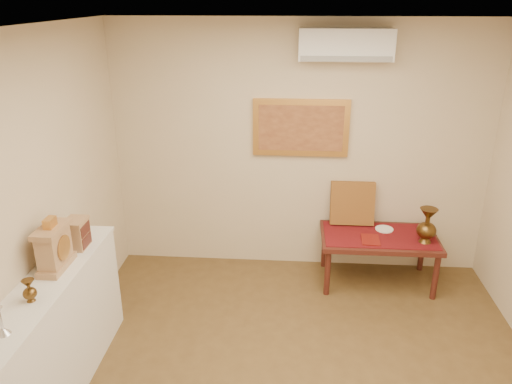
# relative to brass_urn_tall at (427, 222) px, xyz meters

# --- Properties ---
(ceiling) EXTENTS (4.50, 4.50, 0.00)m
(ceiling) POSITION_rel_brass_urn_tall_xyz_m (-1.29, -1.76, 1.92)
(ceiling) COLOR silver
(ceiling) RESTS_ON ground
(wall_back) EXTENTS (4.00, 0.02, 2.70)m
(wall_back) POSITION_rel_brass_urn_tall_xyz_m (-1.29, 0.49, 0.57)
(wall_back) COLOR beige
(wall_back) RESTS_ON ground
(wall_left) EXTENTS (0.02, 4.50, 2.70)m
(wall_left) POSITION_rel_brass_urn_tall_xyz_m (-3.29, -1.76, 0.57)
(wall_left) COLOR beige
(wall_left) RESTS_ON ground
(candlestick) EXTENTS (0.09, 0.09, 0.19)m
(candlestick) POSITION_rel_brass_urn_tall_xyz_m (-3.08, -2.27, 0.29)
(candlestick) COLOR silver
(candlestick) RESTS_ON display_ledge
(brass_urn_small) EXTENTS (0.09, 0.09, 0.21)m
(brass_urn_small) POSITION_rel_brass_urn_tall_xyz_m (-3.09, -1.92, 0.30)
(brass_urn_small) COLOR brown
(brass_urn_small) RESTS_ON display_ledge
(table_cloth) EXTENTS (1.14, 0.59, 0.01)m
(table_cloth) POSITION_rel_brass_urn_tall_xyz_m (-0.44, 0.12, -0.23)
(table_cloth) COLOR maroon
(table_cloth) RESTS_ON low_table
(brass_urn_tall) EXTENTS (0.20, 0.20, 0.44)m
(brass_urn_tall) POSITION_rel_brass_urn_tall_xyz_m (0.00, 0.00, 0.00)
(brass_urn_tall) COLOR brown
(brass_urn_tall) RESTS_ON table_cloth
(plate) EXTENTS (0.19, 0.19, 0.01)m
(plate) POSITION_rel_brass_urn_tall_xyz_m (-0.36, 0.25, -0.22)
(plate) COLOR white
(plate) RESTS_ON table_cloth
(menu) EXTENTS (0.19, 0.26, 0.01)m
(menu) POSITION_rel_brass_urn_tall_xyz_m (-0.55, -0.01, -0.22)
(menu) COLOR maroon
(menu) RESTS_ON table_cloth
(cushion) EXTENTS (0.47, 0.20, 0.48)m
(cushion) POSITION_rel_brass_urn_tall_xyz_m (-0.70, 0.40, 0.01)
(cushion) COLOR maroon
(cushion) RESTS_ON table_cloth
(display_ledge) EXTENTS (0.37, 2.02, 0.98)m
(display_ledge) POSITION_rel_brass_urn_tall_xyz_m (-3.11, -1.76, -0.29)
(display_ledge) COLOR silver
(display_ledge) RESTS_ON floor
(mantel_clock) EXTENTS (0.17, 0.36, 0.41)m
(mantel_clock) POSITION_rel_brass_urn_tall_xyz_m (-3.10, -1.48, 0.37)
(mantel_clock) COLOR tan
(mantel_clock) RESTS_ON display_ledge
(wooden_chest) EXTENTS (0.16, 0.21, 0.24)m
(wooden_chest) POSITION_rel_brass_urn_tall_xyz_m (-3.08, -1.14, 0.32)
(wooden_chest) COLOR tan
(wooden_chest) RESTS_ON display_ledge
(low_table) EXTENTS (1.20, 0.70, 0.55)m
(low_table) POSITION_rel_brass_urn_tall_xyz_m (-0.44, 0.12, -0.30)
(low_table) COLOR #4C1D16
(low_table) RESTS_ON floor
(painting) EXTENTS (1.00, 0.06, 0.60)m
(painting) POSITION_rel_brass_urn_tall_xyz_m (-1.29, 0.47, 0.82)
(painting) COLOR gold
(painting) RESTS_ON wall_back
(ac_unit) EXTENTS (0.90, 0.25, 0.30)m
(ac_unit) POSITION_rel_brass_urn_tall_xyz_m (-0.89, 0.36, 1.67)
(ac_unit) COLOR white
(ac_unit) RESTS_ON wall_back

